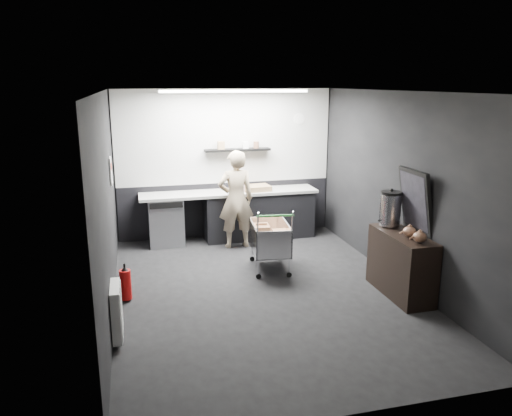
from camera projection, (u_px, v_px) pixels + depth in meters
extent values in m
plane|color=black|center=(264.00, 291.00, 6.92)|extent=(5.50, 5.50, 0.00)
plane|color=silver|center=(265.00, 91.00, 6.26)|extent=(5.50, 5.50, 0.00)
plane|color=black|center=(226.00, 164.00, 9.17)|extent=(5.50, 0.00, 5.50)
plane|color=black|center=(353.00, 270.00, 4.01)|extent=(5.50, 0.00, 5.50)
plane|color=black|center=(107.00, 205.00, 6.12)|extent=(0.00, 5.50, 5.50)
plane|color=black|center=(400.00, 188.00, 7.06)|extent=(0.00, 5.50, 5.50)
cube|color=beige|center=(225.00, 137.00, 9.03)|extent=(3.95, 0.02, 1.70)
cube|color=black|center=(226.00, 209.00, 9.37)|extent=(3.95, 0.02, 1.00)
cube|color=black|center=(238.00, 150.00, 9.03)|extent=(1.20, 0.22, 0.04)
cylinder|color=white|center=(299.00, 119.00, 9.28)|extent=(0.20, 0.03, 0.20)
cube|color=white|center=(111.00, 171.00, 7.29)|extent=(0.02, 0.30, 0.40)
cube|color=red|center=(111.00, 166.00, 7.28)|extent=(0.02, 0.22, 0.10)
cube|color=white|center=(116.00, 311.00, 5.53)|extent=(0.10, 0.50, 0.60)
cube|color=white|center=(235.00, 91.00, 8.00)|extent=(2.40, 0.20, 0.04)
cube|color=black|center=(259.00, 215.00, 9.22)|extent=(2.00, 0.56, 0.85)
cube|color=#A9A9A5|center=(229.00, 193.00, 8.98)|extent=(3.20, 0.60, 0.05)
cube|color=#9EA0A5|center=(166.00, 221.00, 8.82)|extent=(0.60, 0.58, 0.85)
cube|color=black|center=(166.00, 206.00, 8.45)|extent=(0.56, 0.02, 0.10)
imported|color=beige|center=(236.00, 199.00, 8.57)|extent=(0.63, 0.43, 1.70)
cube|color=silver|center=(270.00, 250.00, 7.66)|extent=(0.63, 0.89, 0.02)
cube|color=silver|center=(254.00, 239.00, 7.55)|extent=(0.11, 0.83, 0.44)
cube|color=silver|center=(286.00, 236.00, 7.67)|extent=(0.11, 0.83, 0.44)
cube|color=silver|center=(277.00, 245.00, 7.23)|extent=(0.54, 0.08, 0.44)
cube|color=silver|center=(263.00, 230.00, 7.99)|extent=(0.54, 0.08, 0.44)
cylinder|color=silver|center=(262.00, 269.00, 7.29)|extent=(0.02, 0.02, 0.29)
cylinder|color=silver|center=(291.00, 266.00, 7.40)|extent=(0.02, 0.02, 0.29)
cylinder|color=silver|center=(250.00, 252.00, 8.00)|extent=(0.02, 0.02, 0.29)
cylinder|color=silver|center=(277.00, 250.00, 8.10)|extent=(0.02, 0.02, 0.29)
cylinder|color=green|center=(279.00, 216.00, 7.06)|extent=(0.54, 0.09, 0.03)
cube|color=brown|center=(261.00, 237.00, 7.68)|extent=(0.27, 0.32, 0.37)
cube|color=brown|center=(281.00, 241.00, 7.54)|extent=(0.24, 0.30, 0.33)
cylinder|color=black|center=(262.00, 277.00, 7.32)|extent=(0.08, 0.04, 0.08)
cylinder|color=black|center=(250.00, 260.00, 8.03)|extent=(0.08, 0.04, 0.08)
cylinder|color=black|center=(291.00, 274.00, 7.43)|extent=(0.08, 0.04, 0.08)
cylinder|color=black|center=(277.00, 257.00, 8.14)|extent=(0.08, 0.04, 0.08)
cube|color=black|center=(401.00, 264.00, 6.71)|extent=(0.43, 1.15, 0.86)
cylinder|color=silver|center=(390.00, 210.00, 6.91)|extent=(0.29, 0.29, 0.44)
cylinder|color=black|center=(391.00, 193.00, 6.85)|extent=(0.29, 0.29, 0.04)
sphere|color=black|center=(392.00, 190.00, 6.84)|extent=(0.05, 0.05, 0.05)
ellipsoid|color=brown|center=(410.00, 232.00, 6.46)|extent=(0.17, 0.17, 0.14)
ellipsoid|color=brown|center=(420.00, 237.00, 6.23)|extent=(0.17, 0.17, 0.14)
cube|color=black|center=(416.00, 201.00, 6.59)|extent=(0.20, 0.67, 0.85)
cube|color=black|center=(414.00, 201.00, 6.58)|extent=(0.14, 0.57, 0.73)
cylinder|color=#B30C0B|center=(126.00, 285.00, 6.56)|extent=(0.15, 0.15, 0.40)
cone|color=black|center=(124.00, 269.00, 6.51)|extent=(0.10, 0.10, 0.06)
cylinder|color=black|center=(124.00, 266.00, 6.50)|extent=(0.03, 0.03, 0.06)
cube|color=#977850|center=(257.00, 188.00, 9.03)|extent=(0.50, 0.40, 0.09)
cylinder|color=beige|center=(242.00, 185.00, 9.00)|extent=(0.23, 0.23, 0.23)
cube|color=white|center=(235.00, 187.00, 8.93)|extent=(0.21, 0.17, 0.18)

